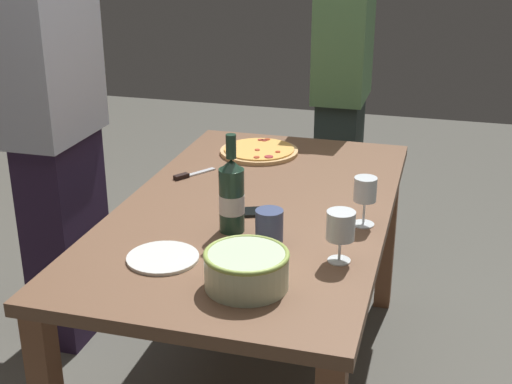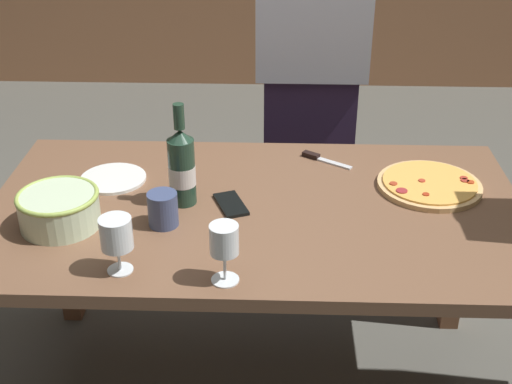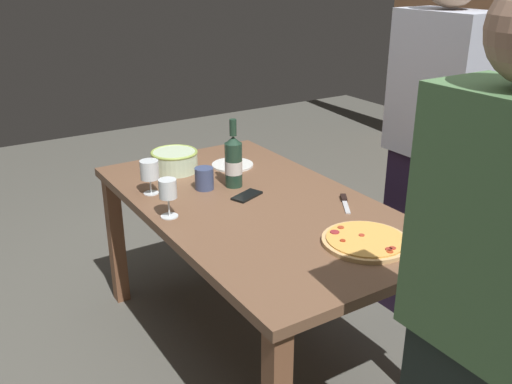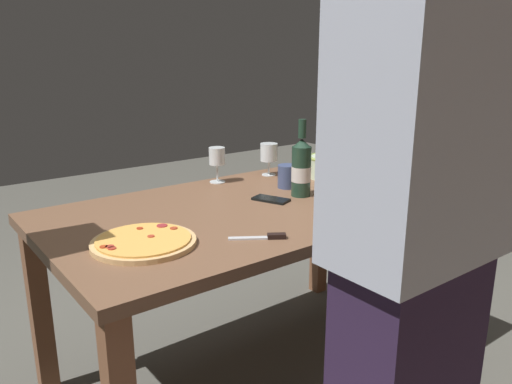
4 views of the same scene
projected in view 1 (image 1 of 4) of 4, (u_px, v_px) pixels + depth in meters
dining_table at (256, 230)px, 2.45m from camera, size 1.60×0.90×0.75m
pizza at (259, 151)px, 2.93m from camera, size 0.32×0.32×0.03m
serving_bowl at (246, 268)px, 1.87m from camera, size 0.23×0.23×0.10m
wine_bottle at (232, 195)px, 2.18m from camera, size 0.08×0.08×0.31m
wine_glass_near_pizza at (365, 192)px, 2.22m from camera, size 0.07×0.07×0.16m
wine_glass_by_bottle at (341, 227)px, 1.99m from camera, size 0.08×0.08×0.15m
cup_amber at (269, 226)px, 2.14m from camera, size 0.09×0.09×0.10m
side_plate at (163, 258)px, 2.04m from camera, size 0.21×0.21×0.01m
cell_phone at (249, 212)px, 2.35m from camera, size 0.12×0.16×0.01m
pizza_knife at (189, 175)px, 2.68m from camera, size 0.17×0.12×0.02m
person_host at (55, 129)px, 2.74m from camera, size 0.43×0.24×1.76m
person_guest_left at (342, 92)px, 3.43m from camera, size 0.39×0.24×1.69m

